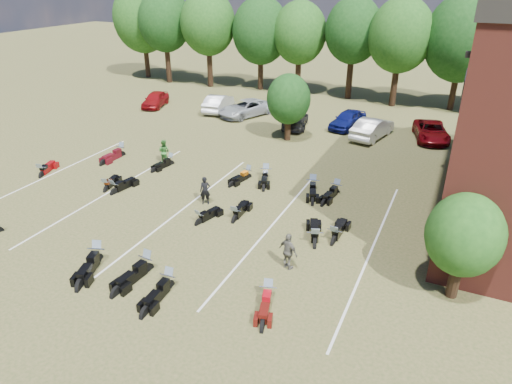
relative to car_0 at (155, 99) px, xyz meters
The scene contains 32 objects.
ground 25.32m from the car_0, 48.91° to the right, with size 160.00×160.00×0.00m, color brown.
car_0 is the anchor object (origin of this frame).
car_1 6.20m from the car_0, 10.48° to the left, with size 1.59×4.55×1.50m, color #B6B6BB.
car_2 9.05m from the car_0, ahead, with size 2.34×5.07×1.41m, color #95999D.
car_3 14.10m from the car_0, ahead, with size 1.84×4.54×1.32m, color black.
car_4 18.04m from the car_0, ahead, with size 1.70×4.22×1.44m, color #0B1152.
car_5 20.33m from the car_0, ahead, with size 1.65×4.73×1.56m, color beige.
car_6 24.44m from the car_0, ahead, with size 2.21×4.79×1.33m, color #5C050A.
person_black 21.03m from the car_0, 46.69° to the right, with size 0.57×0.38×1.57m, color black.
person_green 14.47m from the car_0, 51.66° to the right, with size 0.79×0.62×1.63m, color #32722A.
person_grey 28.12m from the car_0, 42.66° to the right, with size 0.99×0.41×1.69m, color #5A574D.
motorcycle_2 25.63m from the car_0, 59.54° to the right, with size 0.80×2.53×1.41m, color black, non-canonical shape.
motorcycle_3 26.64m from the car_0, 54.79° to the right, with size 0.78×2.46×1.37m, color black, non-canonical shape.
motorcycle_4 27.99m from the car_0, 52.96° to the right, with size 0.74×2.32×1.30m, color black, non-canonical shape.
motorcycle_6 29.74m from the car_0, 45.79° to the right, with size 0.70×2.20×1.22m, color #4C0F0A, non-canonical shape.
motorcycle_7 16.70m from the car_0, 78.54° to the right, with size 0.70×2.20×1.23m, color maroon, non-canonical shape.
motorcycle_8 18.32m from the car_0, 62.87° to the right, with size 0.64×2.02×1.13m, color black, non-canonical shape.
motorcycle_9 18.72m from the car_0, 61.09° to the right, with size 0.70×2.21×1.23m, color black, non-canonical shape.
motorcycle_10 23.40m from the car_0, 44.29° to the right, with size 0.71×2.21×1.23m, color black, non-canonical shape.
motorcycle_11 23.11m from the car_0, 48.67° to the right, with size 0.64×2.02×1.12m, color black, non-canonical shape.
motorcycle_12 27.03m from the car_0, 38.52° to the right, with size 0.77×2.43×1.35m, color black, non-canonical shape.
motorcycle_13 27.26m from the car_0, 36.58° to the right, with size 0.75×2.36×1.31m, color black, non-canonical shape.
motorcycle_14 12.81m from the car_0, 64.46° to the right, with size 0.77×2.41×1.34m, color #4D0B13, non-canonical shape.
motorcycle_16 14.86m from the car_0, 50.36° to the right, with size 0.63×1.99×1.11m, color black, non-canonical shape.
motorcycle_17 18.77m from the car_0, 36.84° to the right, with size 0.66×2.07×1.16m, color black, non-canonical shape.
motorcycle_18 19.33m from the car_0, 33.95° to the right, with size 0.73×2.30×1.28m, color black, non-canonical shape.
motorcycle_19 22.23m from the car_0, 30.35° to the right, with size 0.75×2.37×1.32m, color black, non-canonical shape.
motorcycle_20 23.38m from the car_0, 28.50° to the right, with size 0.71×2.22×1.24m, color black, non-canonical shape.
tree_line 19.36m from the car_0, 32.40° to the left, with size 56.00×6.00×9.79m.
young_tree_near_building 32.67m from the car_0, 33.67° to the right, with size 2.80×2.80×4.16m.
young_tree_midfield 15.26m from the car_0, 13.73° to the right, with size 3.20×3.20×4.70m.
parking_lines 21.09m from the car_0, 49.69° to the right, with size 20.10×14.00×0.01m.
Camera 1 is at (9.57, -15.19, 11.43)m, focal length 32.00 mm.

